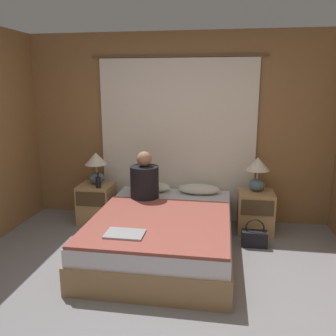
% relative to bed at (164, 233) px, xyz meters
% --- Properties ---
extents(ground_plane, '(16.00, 16.00, 0.00)m').
position_rel_bed_xyz_m(ground_plane, '(0.00, -0.99, -0.22)').
color(ground_plane, gray).
extents(wall_back, '(4.18, 0.06, 2.50)m').
position_rel_bed_xyz_m(wall_back, '(0.00, 1.14, 1.03)').
color(wall_back, olive).
rests_on(wall_back, ground_plane).
extents(curtain_panel, '(2.28, 0.03, 2.19)m').
position_rel_bed_xyz_m(curtain_panel, '(0.00, 1.07, 0.88)').
color(curtain_panel, white).
rests_on(curtain_panel, ground_plane).
extents(bed, '(1.48, 2.04, 0.44)m').
position_rel_bed_xyz_m(bed, '(0.00, 0.00, 0.00)').
color(bed, '#99754C').
rests_on(bed, ground_plane).
extents(nightstand_left, '(0.44, 0.44, 0.52)m').
position_rel_bed_xyz_m(nightstand_left, '(-1.05, 0.74, 0.04)').
color(nightstand_left, tan).
rests_on(nightstand_left, ground_plane).
extents(nightstand_right, '(0.44, 0.44, 0.52)m').
position_rel_bed_xyz_m(nightstand_right, '(1.05, 0.74, 0.04)').
color(nightstand_right, tan).
rests_on(nightstand_right, ground_plane).
extents(lamp_left, '(0.30, 0.30, 0.43)m').
position_rel_bed_xyz_m(lamp_left, '(-1.05, 0.79, 0.57)').
color(lamp_left, slate).
rests_on(lamp_left, nightstand_left).
extents(lamp_right, '(0.30, 0.30, 0.43)m').
position_rel_bed_xyz_m(lamp_right, '(1.05, 0.79, 0.57)').
color(lamp_right, slate).
rests_on(lamp_right, nightstand_right).
extents(pillow_left, '(0.55, 0.30, 0.12)m').
position_rel_bed_xyz_m(pillow_left, '(-0.33, 0.83, 0.28)').
color(pillow_left, silver).
rests_on(pillow_left, bed).
extents(pillow_right, '(0.55, 0.30, 0.12)m').
position_rel_bed_xyz_m(pillow_right, '(0.33, 0.83, 0.28)').
color(pillow_right, silver).
rests_on(pillow_right, bed).
extents(blanket_on_bed, '(1.42, 1.43, 0.03)m').
position_rel_bed_xyz_m(blanket_on_bed, '(0.00, -0.28, 0.24)').
color(blanket_on_bed, '#994C42').
rests_on(blanket_on_bed, bed).
extents(person_left_in_bed, '(0.35, 0.35, 0.60)m').
position_rel_bed_xyz_m(person_left_in_bed, '(-0.32, 0.48, 0.47)').
color(person_left_in_bed, black).
rests_on(person_left_in_bed, bed).
extents(beer_bottle_on_left_stand, '(0.07, 0.07, 0.20)m').
position_rel_bed_xyz_m(beer_bottle_on_left_stand, '(-0.97, 0.61, 0.38)').
color(beer_bottle_on_left_stand, black).
rests_on(beer_bottle_on_left_stand, nightstand_left).
extents(laptop_on_bed, '(0.36, 0.25, 0.02)m').
position_rel_bed_xyz_m(laptop_on_bed, '(-0.25, -0.67, 0.26)').
color(laptop_on_bed, '#9EA0A5').
rests_on(laptop_on_bed, blanket_on_bed).
extents(handbag_on_floor, '(0.29, 0.14, 0.33)m').
position_rel_bed_xyz_m(handbag_on_floor, '(1.01, 0.29, -0.11)').
color(handbag_on_floor, black).
rests_on(handbag_on_floor, ground_plane).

